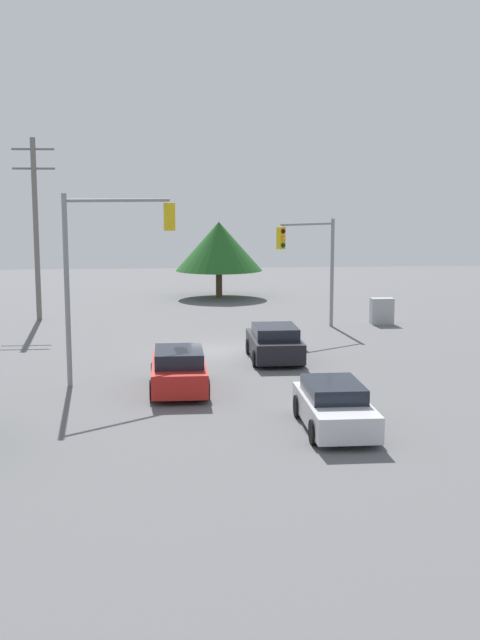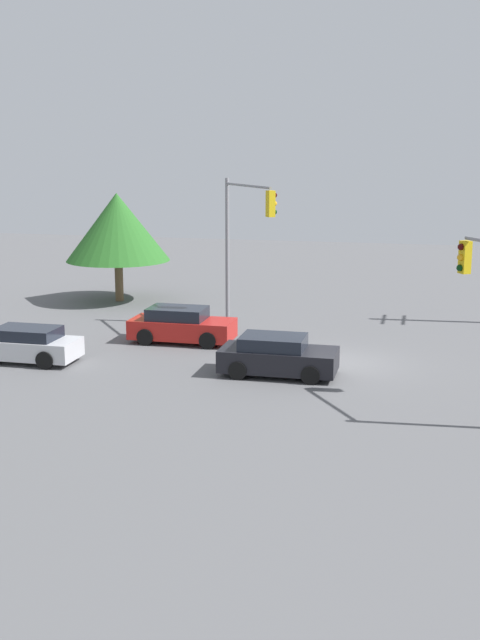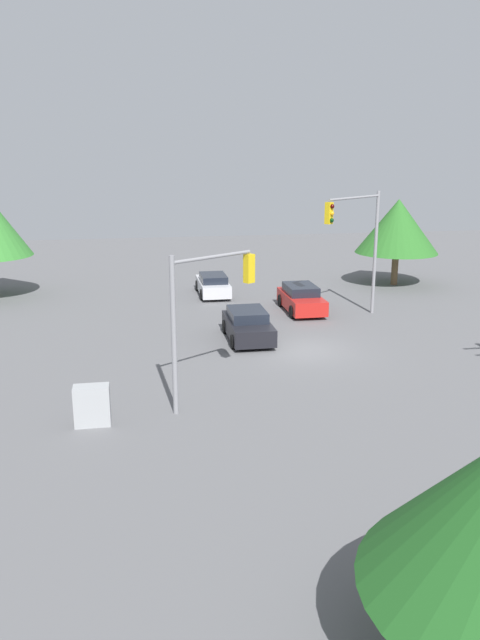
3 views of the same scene
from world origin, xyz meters
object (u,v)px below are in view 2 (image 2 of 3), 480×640
sedan_dark (277,356)px  traffic_signal_cross (243,228)px  sedan_red (181,325)px  sedan_silver (24,345)px

sedan_dark → traffic_signal_cross: traffic_signal_cross is taller
sedan_red → traffic_signal_cross: size_ratio=0.65×
sedan_silver → traffic_signal_cross: traffic_signal_cross is taller
sedan_red → sedan_silver: size_ratio=1.00×
sedan_dark → sedan_silver: (0.41, -9.84, -0.04)m
sedan_silver → traffic_signal_cross: (-6.80, 7.09, 3.98)m
sedan_dark → traffic_signal_cross: bearing=-156.7°
traffic_signal_cross → sedan_dark: bearing=-13.7°
sedan_dark → sedan_red: size_ratio=0.96×
sedan_silver → traffic_signal_cross: size_ratio=0.64×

